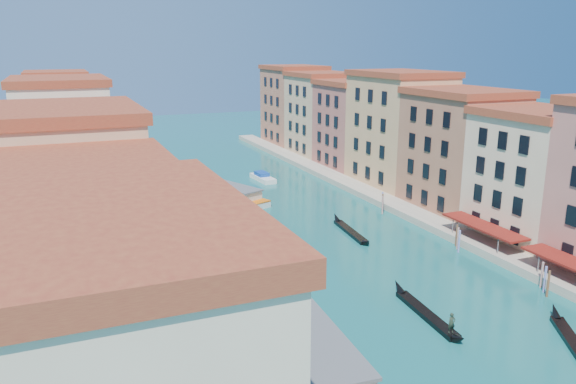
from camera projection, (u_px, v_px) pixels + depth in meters
name	position (u px, v px, depth m)	size (l,w,h in m)	color
left_bank_palazzos	(67.00, 166.00, 74.64)	(12.80, 128.40, 21.00)	beige
right_bank_palazzos	(418.00, 139.00, 95.57)	(12.80, 128.40, 21.00)	#983E2F
quay	(375.00, 196.00, 94.94)	(4.00, 140.00, 1.00)	#9E9380
mooring_poles_right	(524.00, 271.00, 61.28)	(1.44, 54.24, 3.20)	brown
vaporetto_near	(300.00, 341.00, 46.20)	(6.62, 23.27, 3.42)	white
vaporetto_far	(226.00, 192.00, 94.78)	(10.68, 18.03, 2.66)	white
gondola_fore	(426.00, 312.00, 53.62)	(2.13, 13.05, 2.60)	black
gondola_right	(576.00, 343.00, 47.91)	(7.24, 11.42, 2.53)	black
gondola_far	(350.00, 230.00, 77.79)	(2.29, 12.86, 1.82)	black
motorboat_mid	(236.00, 231.00, 76.57)	(3.95, 8.22, 1.63)	silver
motorboat_far	(263.00, 177.00, 108.35)	(2.95, 7.72, 1.57)	white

